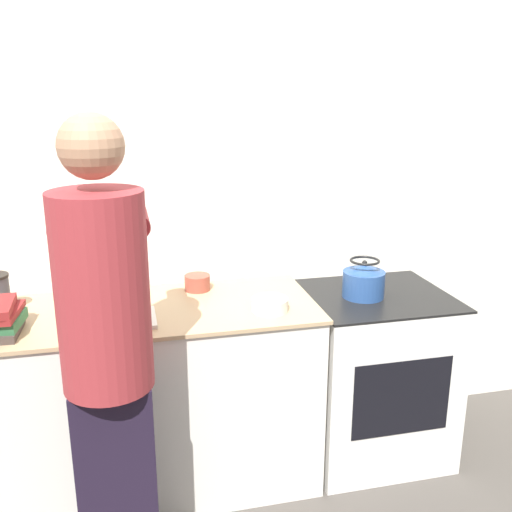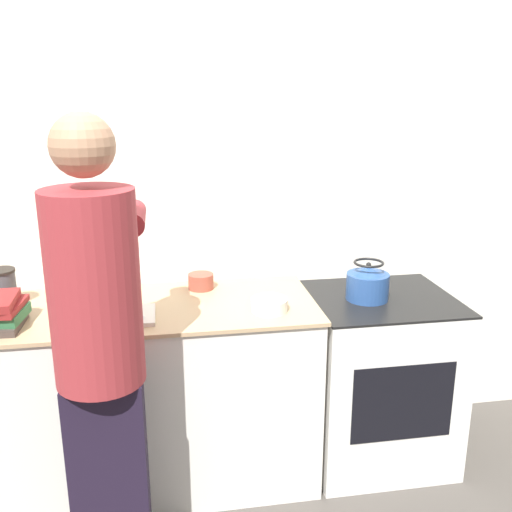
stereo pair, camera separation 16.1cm
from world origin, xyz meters
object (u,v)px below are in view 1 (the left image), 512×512
at_px(oven, 373,374).
at_px(cutting_board, 115,320).
at_px(person, 107,347).
at_px(kettle, 364,281).
at_px(bowl_prep, 270,305).
at_px(knife, 115,320).

distance_m(oven, cutting_board, 1.39).
height_order(person, cutting_board, person).
height_order(kettle, bowl_prep, kettle).
height_order(person, knife, person).
distance_m(cutting_board, knife, 0.03).
relative_size(cutting_board, kettle, 1.67).
xyz_separation_m(knife, bowl_prep, (0.69, 0.01, 0.01)).
bearing_deg(knife, person, -75.01).
height_order(oven, cutting_board, cutting_board).
xyz_separation_m(person, cutting_board, (0.02, 0.43, -0.07)).
bearing_deg(bowl_prep, cutting_board, 178.09).
relative_size(oven, bowl_prep, 5.31).
distance_m(knife, bowl_prep, 0.69).
height_order(knife, bowl_prep, bowl_prep).
relative_size(cutting_board, bowl_prep, 2.08).
bearing_deg(person, bowl_prep, 29.63).
bearing_deg(person, knife, 86.73).
bearing_deg(bowl_prep, knife, -179.48).
bearing_deg(knife, cutting_board, 109.12).
xyz_separation_m(cutting_board, bowl_prep, (0.69, -0.02, 0.02)).
bearing_deg(bowl_prep, oven, 14.02).
xyz_separation_m(kettle, bowl_prep, (-0.52, -0.14, -0.03)).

